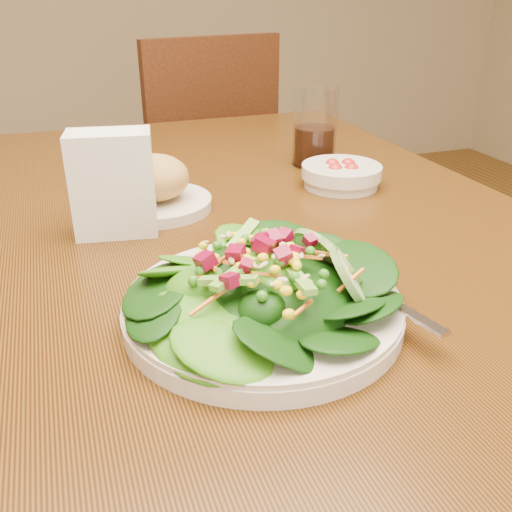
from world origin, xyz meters
The scene contains 7 objects.
dining_table centered at (0.00, 0.00, 0.65)m, with size 0.90×1.40×0.75m.
chair_far centered at (0.19, 1.01, 0.49)m, with size 0.50×0.50×0.93m.
salad_plate centered at (-0.04, -0.21, 0.78)m, with size 0.29×0.28×0.08m.
bread_plate centered at (-0.09, 0.13, 0.78)m, with size 0.17×0.17×0.08m.
tomato_bowl centered at (0.22, 0.13, 0.77)m, with size 0.13×0.13×0.04m.
drinking_glass centered at (0.23, 0.26, 0.81)m, with size 0.08×0.08×0.14m.
napkin_holder centered at (-0.16, 0.06, 0.82)m, with size 0.12×0.08×0.14m.
Camera 1 is at (-0.22, -0.68, 1.06)m, focal length 40.00 mm.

